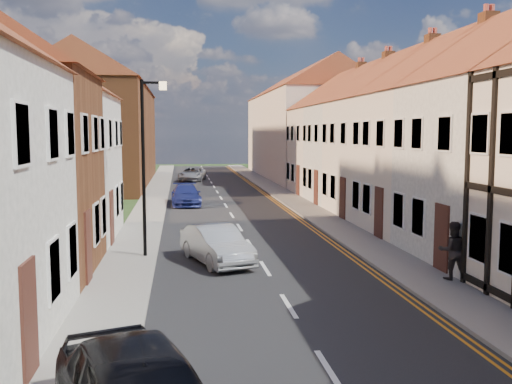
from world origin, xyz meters
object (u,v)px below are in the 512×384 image
lamppost (146,157)px  car_far (186,195)px  pedestrian_right_b (452,250)px  car_distant (192,174)px  car_mid (216,245)px

lamppost → car_far: lamppost is taller
car_far → pedestrian_right_b: bearing=-70.3°
lamppost → car_distant: (2.21, 32.08, -2.91)m
lamppost → car_distant: size_ratio=1.33×
lamppost → car_distant: 32.29m
lamppost → car_mid: size_ratio=1.56×
lamppost → car_distant: lamppost is taller
lamppost → car_far: 14.99m
car_far → pedestrian_right_b: (7.46, -19.06, 0.35)m
lamppost → car_mid: bearing=-23.4°
lamppost → car_distant: bearing=86.1°
lamppost → car_mid: (2.31, -1.00, -2.91)m
car_mid → car_distant: bearing=72.4°
car_far → car_distant: bearing=85.8°
car_distant → pedestrian_right_b: pedestrian_right_b is taller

